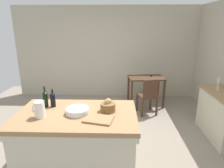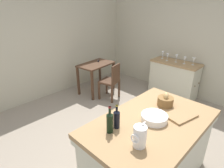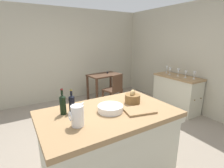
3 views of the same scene
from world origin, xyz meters
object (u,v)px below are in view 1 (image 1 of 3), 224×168
Objects in this scene: writing_desk at (146,82)px; wine_glass_right at (218,84)px; wash_bowl at (78,111)px; cutting_board at (99,119)px; wine_bottle_amber at (45,99)px; wooden_chair at (148,95)px; pitcher at (40,109)px; side_cabinet at (222,116)px; bread_basket at (108,107)px; wine_bottle_dark at (53,99)px; wine_glass_far_right at (219,81)px; island_table at (78,140)px.

writing_desk is 5.27× the size of wine_glass_right.
wine_glass_right reaches higher than wash_bowl.
wine_bottle_amber is at bearing 153.51° from cutting_board.
pitcher is (-1.73, -2.08, 0.55)m from wooden_chair.
side_cabinet is 2.35m from bread_basket.
side_cabinet is 6.39× the size of wine_glass_right.
wine_bottle_dark is 1.55× the size of wine_glass_right.
bread_basket is 0.30m from cutting_board.
wooden_chair is 4.92× the size of wine_glass_right.
wash_bowl is 1.63× the size of wine_glass_far_right.
pitcher reaches higher than cutting_board.
wooden_chair is 2.76m from pitcher.
wash_bowl is 0.57m from wine_bottle_amber.
island_table is at bearing -151.92° from wine_glass_far_right.
island_table is 0.69m from wine_bottle_dark.
wine_glass_right is (2.86, 0.97, -0.02)m from wine_bottle_dark.
wash_bowl is 2.90m from wine_glass_far_right.
wine_bottle_amber is (-0.11, -0.00, 0.01)m from wine_bottle_dark.
wine_bottle_amber is (-0.51, 0.22, 0.09)m from wash_bowl.
wine_glass_far_right reaches higher than cutting_board.
wine_glass_far_right is (3.01, 1.51, -0.02)m from pitcher.
wine_glass_right is at bearing 24.43° from pitcher.
wash_bowl is 0.42m from bread_basket.
wine_bottle_amber reaches higher than wine_bottle_dark.
writing_desk is 5.04× the size of wine_glass_far_right.
island_table is 5.30× the size of wash_bowl.
wine_glass_far_right reaches higher than side_cabinet.
writing_desk is 3.09× the size of wash_bowl.
wine_bottle_amber reaches higher than bread_basket.
wine_bottle_dark is (-2.91, -0.76, 0.59)m from side_cabinet.
wine_bottle_amber reaches higher than pitcher.
bread_basket is 0.68× the size of wine_bottle_amber.
bread_basket is 0.93m from wine_bottle_amber.
wooden_chair is (1.29, 1.94, -0.01)m from island_table.
writing_desk is at bearing 63.02° from wash_bowl.
pitcher is 0.49m from wash_bowl.
bread_basket is at bearing -9.61° from wine_bottle_dark.
wine_glass_far_right is at bearing 28.47° from wash_bowl.
cutting_board is at bearing -147.31° from wine_glass_right.
wine_glass_far_right reaches higher than island_table.
side_cabinet is 4.12× the size of wine_bottle_dark.
wine_bottle_dark is 0.91× the size of wine_bottle_amber.
wooden_chair is 3.41× the size of pitcher.
island_table is 9.05× the size of wine_glass_right.
wine_bottle_dark is at bearing 80.54° from pitcher.
wine_bottle_amber is (-0.82, 0.41, 0.11)m from cutting_board.
writing_desk is at bearing 70.20° from bread_basket.
writing_desk is 3.08× the size of wine_bottle_amber.
side_cabinet is 3.17m from wine_bottle_amber.
wash_bowl is 1.10× the size of wine_bottle_dark.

